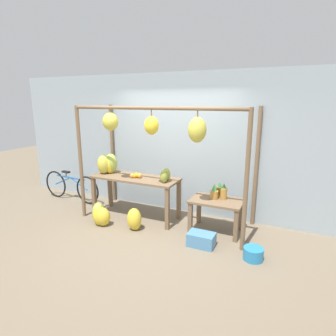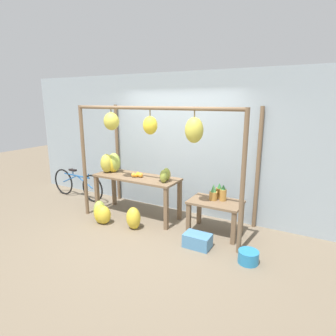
# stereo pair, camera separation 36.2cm
# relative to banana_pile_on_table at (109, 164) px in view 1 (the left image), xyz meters

# --- Properties ---
(ground_plane) EXTENTS (20.00, 20.00, 0.00)m
(ground_plane) POSITION_rel_banana_pile_on_table_xyz_m (1.24, -0.74, -1.01)
(ground_plane) COLOR #756651
(shop_wall_back) EXTENTS (8.00, 0.08, 2.80)m
(shop_wall_back) POSITION_rel_banana_pile_on_table_xyz_m (1.24, 0.67, 0.39)
(shop_wall_back) COLOR #99A8B2
(shop_wall_back) RESTS_ON ground_plane
(stall_awning) EXTENTS (3.19, 1.19, 2.17)m
(stall_awning) POSITION_rel_banana_pile_on_table_xyz_m (1.27, -0.27, 0.61)
(stall_awning) COLOR brown
(stall_awning) RESTS_ON ground_plane
(display_table_main) EXTENTS (1.72, 0.63, 0.82)m
(display_table_main) POSITION_rel_banana_pile_on_table_xyz_m (0.64, -0.03, -0.31)
(display_table_main) COLOR brown
(display_table_main) RESTS_ON ground_plane
(display_table_side) EXTENTS (0.89, 0.57, 0.59)m
(display_table_side) POSITION_rel_banana_pile_on_table_xyz_m (2.26, -0.00, -0.54)
(display_table_side) COLOR brown
(display_table_side) RESTS_ON ground_plane
(banana_pile_on_table) EXTENTS (0.42, 0.43, 0.40)m
(banana_pile_on_table) POSITION_rel_banana_pile_on_table_xyz_m (0.00, 0.00, 0.00)
(banana_pile_on_table) COLOR yellow
(banana_pile_on_table) RESTS_ON display_table_main
(orange_pile) EXTENTS (0.22, 0.18, 0.09)m
(orange_pile) POSITION_rel_banana_pile_on_table_xyz_m (0.69, -0.07, -0.15)
(orange_pile) COLOR orange
(orange_pile) RESTS_ON display_table_main
(pineapple_cluster) EXTENTS (0.28, 0.28, 0.28)m
(pineapple_cluster) POSITION_rel_banana_pile_on_table_xyz_m (2.26, 0.10, -0.30)
(pineapple_cluster) COLOR #B27F38
(pineapple_cluster) RESTS_ON display_table_side
(banana_pile_ground_left) EXTENTS (0.47, 0.38, 0.42)m
(banana_pile_ground_left) POSITION_rel_banana_pile_on_table_xyz_m (0.24, -0.65, -0.82)
(banana_pile_ground_left) COLOR gold
(banana_pile_ground_left) RESTS_ON ground_plane
(banana_pile_ground_right) EXTENTS (0.37, 0.36, 0.40)m
(banana_pile_ground_right) POSITION_rel_banana_pile_on_table_xyz_m (0.93, -0.56, -0.82)
(banana_pile_ground_right) COLOR yellow
(banana_pile_ground_right) RESTS_ON ground_plane
(fruit_crate_white) EXTENTS (0.42, 0.27, 0.22)m
(fruit_crate_white) POSITION_rel_banana_pile_on_table_xyz_m (2.19, -0.60, -0.90)
(fruit_crate_white) COLOR #4C84B2
(fruit_crate_white) RESTS_ON ground_plane
(blue_bucket) EXTENTS (0.29, 0.29, 0.18)m
(blue_bucket) POSITION_rel_banana_pile_on_table_xyz_m (3.00, -0.67, -0.91)
(blue_bucket) COLOR teal
(blue_bucket) RESTS_ON ground_plane
(parked_bicycle) EXTENTS (1.64, 0.12, 0.69)m
(parked_bicycle) POSITION_rel_banana_pile_on_table_xyz_m (-1.21, 0.15, -0.67)
(parked_bicycle) COLOR black
(parked_bicycle) RESTS_ON ground_plane
(papaya_pile) EXTENTS (0.22, 0.37, 0.24)m
(papaya_pile) POSITION_rel_banana_pile_on_table_xyz_m (1.30, -0.05, -0.07)
(papaya_pile) COLOR #93A33D
(papaya_pile) RESTS_ON display_table_main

